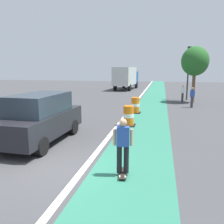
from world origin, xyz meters
TOP-DOWN VIEW (x-y plane):
  - ground_plane at (0.00, 0.00)m, footprint 100.00×100.00m
  - bike_lane_strip at (2.40, 12.00)m, footprint 2.50×80.00m
  - lane_divider_stripe at (0.90, 12.00)m, footprint 0.20×80.00m
  - skateboarder_on_lane at (2.15, -0.07)m, footprint 0.57×0.82m
  - parked_suv_nearest at (-1.73, 2.35)m, footprint 2.03×4.66m
  - traffic_barrel_front at (1.47, 5.94)m, footprint 0.73×0.73m
  - traffic_barrel_mid at (1.42, 9.70)m, footprint 0.73×0.73m
  - delivery_truck_down_block at (-2.01, 27.91)m, footprint 2.85×7.75m
  - traffic_light_corner at (5.61, 17.48)m, footprint 0.41×0.32m
  - pedestrian_crossing at (5.55, 12.88)m, footprint 0.34×0.20m
  - pedestrian_waiting at (5.05, 15.74)m, footprint 0.34×0.20m
  - street_tree_sidewalk at (5.98, 15.96)m, footprint 2.40×2.40m

SIDE VIEW (x-z plane):
  - ground_plane at x=0.00m, z-range 0.00..0.00m
  - bike_lane_strip at x=2.40m, z-range 0.00..0.01m
  - lane_divider_stripe at x=0.90m, z-range 0.00..0.01m
  - traffic_barrel_front at x=1.47m, z-range -0.01..1.08m
  - traffic_barrel_mid at x=1.42m, z-range -0.01..1.08m
  - pedestrian_crossing at x=5.55m, z-range 0.06..1.67m
  - pedestrian_waiting at x=5.05m, z-range 0.06..1.67m
  - skateboarder_on_lane at x=2.15m, z-range 0.07..1.76m
  - parked_suv_nearest at x=-1.73m, z-range 0.02..2.06m
  - delivery_truck_down_block at x=-2.01m, z-range 0.23..3.46m
  - traffic_light_corner at x=5.61m, z-range 0.95..6.05m
  - street_tree_sidewalk at x=5.98m, z-range 1.17..6.17m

